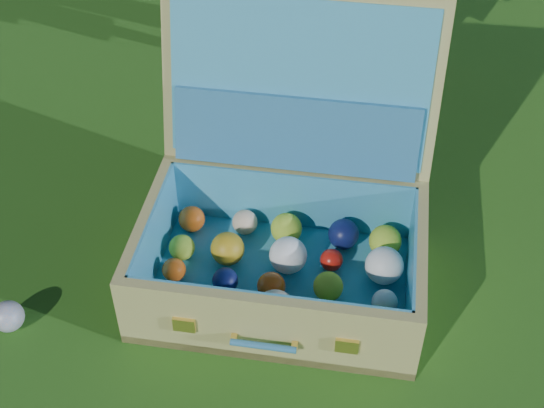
{
  "coord_description": "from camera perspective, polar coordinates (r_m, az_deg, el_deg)",
  "views": [
    {
      "loc": [
        -0.38,
        -1.41,
        1.44
      ],
      "look_at": [
        -0.08,
        -0.09,
        0.21
      ],
      "focal_mm": 50.0,
      "sensor_mm": 36.0,
      "label": 1
    }
  ],
  "objects": [
    {
      "name": "ground",
      "position": [
        2.05,
        1.6,
        -2.3
      ],
      "size": [
        60.0,
        60.0,
        0.0
      ],
      "primitive_type": "plane",
      "color": "#215114",
      "rests_on": "ground"
    },
    {
      "name": "suitcase",
      "position": [
        1.86,
        1.28,
        -0.35
      ],
      "size": [
        0.86,
        0.82,
        0.65
      ],
      "rotation": [
        0.0,
        0.0,
        -0.38
      ],
      "color": "tan",
      "rests_on": "ground"
    },
    {
      "name": "stray_ball",
      "position": [
        1.92,
        -19.25,
        -7.99
      ],
      "size": [
        0.08,
        0.08,
        0.08
      ],
      "primitive_type": "sphere",
      "color": "#457DB5",
      "rests_on": "ground"
    }
  ]
}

